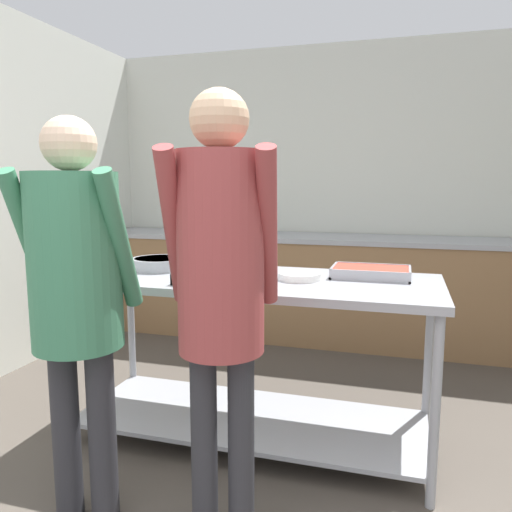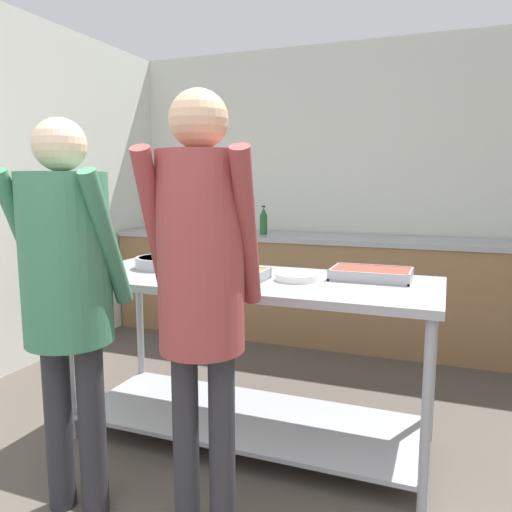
% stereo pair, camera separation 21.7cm
% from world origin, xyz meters
% --- Properties ---
extents(wall_rear, '(4.43, 0.06, 2.65)m').
position_xyz_m(wall_rear, '(0.00, 4.07, 1.32)').
color(wall_rear, silver).
rests_on(wall_rear, ground_plane).
extents(back_counter, '(4.27, 0.65, 0.94)m').
position_xyz_m(back_counter, '(-0.00, 3.70, 0.47)').
color(back_counter, olive).
rests_on(back_counter, ground_plane).
extents(serving_counter, '(1.94, 0.77, 0.91)m').
position_xyz_m(serving_counter, '(-0.14, 1.80, 0.61)').
color(serving_counter, '#9EA0A8').
rests_on(serving_counter, ground_plane).
extents(sauce_pan, '(0.46, 0.32, 0.07)m').
position_xyz_m(sauce_pan, '(-0.72, 1.89, 0.94)').
color(sauce_pan, '#9EA0A8').
rests_on(sauce_pan, serving_counter).
extents(serving_tray_roast, '(0.43, 0.34, 0.05)m').
position_xyz_m(serving_tray_roast, '(-0.24, 1.66, 0.93)').
color(serving_tray_roast, '#9EA0A8').
rests_on(serving_tray_roast, serving_counter).
extents(plate_stack, '(0.22, 0.22, 0.04)m').
position_xyz_m(plate_stack, '(0.12, 1.81, 0.93)').
color(plate_stack, white).
rests_on(plate_stack, serving_counter).
extents(serving_tray_vegetables, '(0.40, 0.27, 0.05)m').
position_xyz_m(serving_tray_vegetables, '(0.46, 1.99, 0.93)').
color(serving_tray_vegetables, '#9EA0A8').
rests_on(serving_tray_vegetables, serving_counter).
extents(guest_serving_left, '(0.48, 0.37, 1.65)m').
position_xyz_m(guest_serving_left, '(-0.61, 0.98, 1.02)').
color(guest_serving_left, '#2D2D33').
rests_on(guest_serving_left, ground_plane).
extents(guest_serving_right, '(0.47, 0.41, 1.72)m').
position_xyz_m(guest_serving_right, '(-0.01, 1.00, 1.08)').
color(guest_serving_right, '#2D2D33').
rests_on(guest_serving_right, ground_plane).
extents(water_bottle, '(0.07, 0.07, 0.26)m').
position_xyz_m(water_bottle, '(-0.74, 3.64, 1.06)').
color(water_bottle, '#23602D').
rests_on(water_bottle, back_counter).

